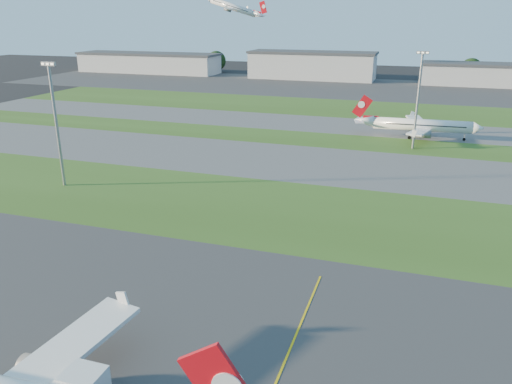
% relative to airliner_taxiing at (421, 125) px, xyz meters
% --- Properties ---
extents(grass_strip_a, '(300.00, 34.00, 0.01)m').
position_rel_airliner_taxiing_xyz_m(grass_strip_a, '(-16.55, -69.54, -3.79)').
color(grass_strip_a, '#33511B').
rests_on(grass_strip_a, ground).
extents(taxiway_a, '(300.00, 32.00, 0.01)m').
position_rel_airliner_taxiing_xyz_m(taxiway_a, '(-16.55, -36.54, -3.79)').
color(taxiway_a, '#515154').
rests_on(taxiway_a, ground).
extents(grass_strip_b, '(300.00, 18.00, 0.01)m').
position_rel_airliner_taxiing_xyz_m(grass_strip_b, '(-16.55, -11.54, -3.79)').
color(grass_strip_b, '#33511B').
rests_on(grass_strip_b, ground).
extents(taxiway_b, '(300.00, 26.00, 0.01)m').
position_rel_airliner_taxiing_xyz_m(taxiway_b, '(-16.55, 10.46, -3.79)').
color(taxiway_b, '#515154').
rests_on(taxiway_b, ground).
extents(grass_strip_c, '(300.00, 40.00, 0.01)m').
position_rel_airliner_taxiing_xyz_m(grass_strip_c, '(-16.55, 43.46, -3.79)').
color(grass_strip_c, '#33511B').
rests_on(grass_strip_c, ground).
extents(apron_far, '(400.00, 80.00, 0.01)m').
position_rel_airliner_taxiing_xyz_m(apron_far, '(-16.55, 103.46, -3.79)').
color(apron_far, '#333335').
rests_on(apron_far, ground).
extents(airliner_taxiing, '(34.63, 29.35, 10.80)m').
position_rel_airliner_taxiing_xyz_m(airliner_taxiing, '(0.00, 0.00, 0.00)').
color(airliner_taxiing, white).
rests_on(airliner_taxiing, ground).
extents(airliner_departing, '(31.23, 26.42, 9.74)m').
position_rel_airliner_taxiing_xyz_m(airliner_departing, '(-96.25, 100.52, 34.40)').
color(airliner_departing, white).
extents(light_mast_west, '(3.20, 0.70, 25.80)m').
position_rel_airliner_taxiing_xyz_m(light_mast_west, '(-71.55, -69.54, 11.02)').
color(light_mast_west, gray).
rests_on(light_mast_west, ground).
extents(light_mast_centre, '(3.20, 0.70, 25.80)m').
position_rel_airliner_taxiing_xyz_m(light_mast_centre, '(-1.55, -13.54, 11.02)').
color(light_mast_centre, gray).
rests_on(light_mast_centre, ground).
extents(hangar_far_west, '(91.80, 23.00, 12.20)m').
position_rel_airliner_taxiing_xyz_m(hangar_far_west, '(-166.55, 133.46, 2.34)').
color(hangar_far_west, '#9A9CA1').
rests_on(hangar_far_west, ground).
extents(hangar_west, '(71.40, 23.00, 15.20)m').
position_rel_airliner_taxiing_xyz_m(hangar_west, '(-61.55, 133.46, 3.84)').
color(hangar_west, '#9A9CA1').
rests_on(hangar_west, ground).
extents(hangar_east, '(81.60, 23.00, 11.20)m').
position_rel_airliner_taxiing_xyz_m(hangar_east, '(38.45, 133.46, 1.84)').
color(hangar_east, '#9A9CA1').
rests_on(hangar_east, ground).
extents(tree_far_west, '(11.00, 11.00, 12.00)m').
position_rel_airliner_taxiing_xyz_m(tree_far_west, '(-206.55, 146.46, 2.69)').
color(tree_far_west, black).
rests_on(tree_far_west, ground).
extents(tree_west, '(12.10, 12.10, 13.20)m').
position_rel_airliner_taxiing_xyz_m(tree_west, '(-126.55, 148.46, 3.34)').
color(tree_west, black).
rests_on(tree_west, ground).
extents(tree_mid_west, '(9.90, 9.90, 10.80)m').
position_rel_airliner_taxiing_xyz_m(tree_mid_west, '(-36.55, 144.46, 2.04)').
color(tree_mid_west, black).
rests_on(tree_mid_west, ground).
extents(tree_mid_east, '(11.55, 11.55, 12.60)m').
position_rel_airliner_taxiing_xyz_m(tree_mid_east, '(23.45, 147.46, 3.02)').
color(tree_mid_east, black).
rests_on(tree_mid_east, ground).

